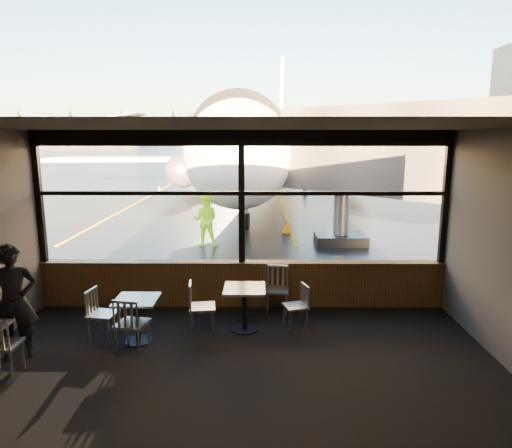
{
  "coord_description": "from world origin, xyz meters",
  "views": [
    {
      "loc": [
        0.36,
        -8.77,
        3.38
      ],
      "look_at": [
        0.27,
        1.0,
        1.5
      ],
      "focal_mm": 32.0,
      "sensor_mm": 36.0,
      "label": 1
    }
  ],
  "objects_px": {
    "airliner": "(270,106)",
    "chair_near_n": "(277,291)",
    "jet_bridge": "(364,164)",
    "chair_near_w": "(202,308)",
    "cafe_table_mid": "(137,320)",
    "chair_near_e": "(295,307)",
    "ground_crew": "(205,220)",
    "cafe_table_near": "(245,309)",
    "chair_left_s": "(3,346)",
    "chair_mid_w": "(103,315)",
    "cone_nose": "(287,226)",
    "cone_wing": "(159,189)",
    "passenger": "(14,302)",
    "chair_mid_s": "(132,324)"
  },
  "relations": [
    {
      "from": "chair_left_s",
      "to": "chair_near_n",
      "type": "bearing_deg",
      "value": 28.13
    },
    {
      "from": "airliner",
      "to": "ground_crew",
      "type": "height_order",
      "value": "airliner"
    },
    {
      "from": "chair_near_e",
      "to": "cafe_table_near",
      "type": "bearing_deg",
      "value": 79.6
    },
    {
      "from": "chair_near_n",
      "to": "jet_bridge",
      "type": "bearing_deg",
      "value": -111.07
    },
    {
      "from": "airliner",
      "to": "cone_wing",
      "type": "bearing_deg",
      "value": -171.43
    },
    {
      "from": "cafe_table_mid",
      "to": "cone_wing",
      "type": "relative_size",
      "value": 1.75
    },
    {
      "from": "passenger",
      "to": "ground_crew",
      "type": "height_order",
      "value": "passenger"
    },
    {
      "from": "airliner",
      "to": "ground_crew",
      "type": "distance_m",
      "value": 14.71
    },
    {
      "from": "passenger",
      "to": "cafe_table_near",
      "type": "bearing_deg",
      "value": -9.06
    },
    {
      "from": "chair_left_s",
      "to": "airliner",
      "type": "bearing_deg",
      "value": 76.22
    },
    {
      "from": "cafe_table_mid",
      "to": "chair_near_e",
      "type": "distance_m",
      "value": 2.73
    },
    {
      "from": "chair_mid_s",
      "to": "chair_mid_w",
      "type": "relative_size",
      "value": 1.06
    },
    {
      "from": "chair_left_s",
      "to": "ground_crew",
      "type": "bearing_deg",
      "value": 73.54
    },
    {
      "from": "chair_near_w",
      "to": "cone_wing",
      "type": "height_order",
      "value": "chair_near_w"
    },
    {
      "from": "jet_bridge",
      "to": "cafe_table_near",
      "type": "relative_size",
      "value": 14.79
    },
    {
      "from": "airliner",
      "to": "chair_near_n",
      "type": "relative_size",
      "value": 36.27
    },
    {
      "from": "airliner",
      "to": "chair_left_s",
      "type": "xyz_separation_m",
      "value": [
        -4.25,
        -21.84,
        -4.68
      ]
    },
    {
      "from": "chair_mid_w",
      "to": "passenger",
      "type": "height_order",
      "value": "passenger"
    },
    {
      "from": "cafe_table_mid",
      "to": "cone_nose",
      "type": "relative_size",
      "value": 1.51
    },
    {
      "from": "jet_bridge",
      "to": "cafe_table_near",
      "type": "distance_m",
      "value": 7.85
    },
    {
      "from": "cafe_table_near",
      "to": "cone_nose",
      "type": "height_order",
      "value": "cafe_table_near"
    },
    {
      "from": "chair_near_n",
      "to": "cone_wing",
      "type": "relative_size",
      "value": 2.14
    },
    {
      "from": "airliner",
      "to": "ground_crew",
      "type": "xyz_separation_m",
      "value": [
        -2.31,
        -13.87,
        -4.32
      ]
    },
    {
      "from": "chair_mid_s",
      "to": "chair_mid_w",
      "type": "bearing_deg",
      "value": 154.76
    },
    {
      "from": "chair_near_n",
      "to": "ground_crew",
      "type": "bearing_deg",
      "value": -64.81
    },
    {
      "from": "passenger",
      "to": "cone_nose",
      "type": "relative_size",
      "value": 3.61
    },
    {
      "from": "airliner",
      "to": "passenger",
      "type": "relative_size",
      "value": 18.55
    },
    {
      "from": "jet_bridge",
      "to": "chair_near_w",
      "type": "bearing_deg",
      "value": -121.98
    },
    {
      "from": "chair_mid_w",
      "to": "cone_nose",
      "type": "bearing_deg",
      "value": 166.67
    },
    {
      "from": "cone_nose",
      "to": "cone_wing",
      "type": "relative_size",
      "value": 1.16
    },
    {
      "from": "chair_left_s",
      "to": "ground_crew",
      "type": "distance_m",
      "value": 8.21
    },
    {
      "from": "cafe_table_near",
      "to": "chair_left_s",
      "type": "height_order",
      "value": "chair_left_s"
    },
    {
      "from": "chair_left_s",
      "to": "passenger",
      "type": "distance_m",
      "value": 0.71
    },
    {
      "from": "airliner",
      "to": "passenger",
      "type": "height_order",
      "value": "airliner"
    },
    {
      "from": "jet_bridge",
      "to": "chair_mid_w",
      "type": "bearing_deg",
      "value": -129.59
    },
    {
      "from": "cafe_table_mid",
      "to": "chair_near_e",
      "type": "bearing_deg",
      "value": 12.24
    },
    {
      "from": "chair_near_n",
      "to": "ground_crew",
      "type": "xyz_separation_m",
      "value": [
        -2.04,
        5.59,
        0.36
      ]
    },
    {
      "from": "cafe_table_mid",
      "to": "cone_nose",
      "type": "xyz_separation_m",
      "value": [
        3.01,
        8.83,
        -0.13
      ]
    },
    {
      "from": "chair_mid_s",
      "to": "ground_crew",
      "type": "height_order",
      "value": "ground_crew"
    },
    {
      "from": "chair_mid_w",
      "to": "chair_near_e",
      "type": "bearing_deg",
      "value": 107.81
    },
    {
      "from": "ground_crew",
      "to": "passenger",
      "type": "bearing_deg",
      "value": 75.39
    },
    {
      "from": "airliner",
      "to": "chair_near_w",
      "type": "relative_size",
      "value": 36.46
    },
    {
      "from": "chair_near_w",
      "to": "ground_crew",
      "type": "height_order",
      "value": "ground_crew"
    },
    {
      "from": "chair_near_e",
      "to": "chair_near_n",
      "type": "relative_size",
      "value": 0.87
    },
    {
      "from": "chair_left_s",
      "to": "cone_wing",
      "type": "bearing_deg",
      "value": 93.77
    },
    {
      "from": "cone_wing",
      "to": "chair_mid_s",
      "type": "bearing_deg",
      "value": -78.83
    },
    {
      "from": "cone_nose",
      "to": "airliner",
      "type": "bearing_deg",
      "value": 91.81
    },
    {
      "from": "cafe_table_near",
      "to": "chair_mid_w",
      "type": "bearing_deg",
      "value": -170.09
    },
    {
      "from": "chair_mid_w",
      "to": "passenger",
      "type": "distance_m",
      "value": 1.36
    },
    {
      "from": "cafe_table_near",
      "to": "cone_nose",
      "type": "xyz_separation_m",
      "value": [
        1.25,
        8.35,
        -0.14
      ]
    }
  ]
}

